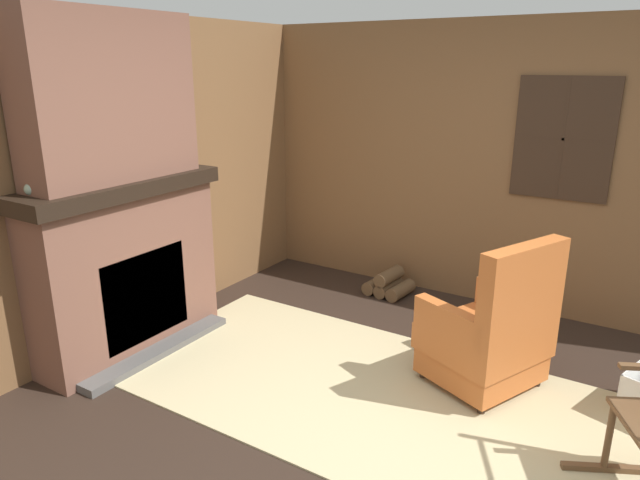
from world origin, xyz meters
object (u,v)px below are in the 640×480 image
object	(u,v)px
armchair	(490,336)
firewood_stack	(389,285)
oil_lamp_vase	(31,182)
storage_case	(158,163)

from	to	relation	value
armchair	firewood_stack	size ratio (longest dim) A/B	2.51
armchair	oil_lamp_vase	distance (m)	3.08
armchair	storage_case	distance (m)	2.73
firewood_stack	storage_case	distance (m)	2.38
armchair	firewood_stack	world-z (taller)	armchair
oil_lamp_vase	storage_case	distance (m)	1.03
storage_case	armchair	bearing A→B (deg)	10.43
firewood_stack	storage_case	size ratio (longest dim) A/B	1.76
oil_lamp_vase	storage_case	bearing A→B (deg)	89.99
firewood_stack	oil_lamp_vase	distance (m)	3.16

